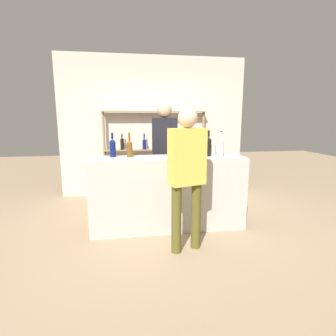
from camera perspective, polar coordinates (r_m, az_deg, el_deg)
ground_plane at (r=3.96m, az=0.00°, el=-12.63°), size 16.00×16.00×0.00m
bar_counter at (r=3.79m, az=0.00°, el=-5.41°), size 2.18×0.56×1.04m
back_wall at (r=5.50m, az=-3.07°, el=8.96°), size 3.78×0.12×2.80m
back_shelf at (r=5.34m, az=-2.79°, el=6.13°), size 2.07×0.18×1.72m
counter_bottle_0 at (r=3.80m, az=8.77°, el=4.79°), size 0.08×0.08×0.38m
counter_bottle_1 at (r=3.76m, az=-11.96°, el=4.42°), size 0.08×0.08×0.34m
counter_bottle_2 at (r=3.71m, az=-8.37°, el=4.37°), size 0.08×0.08×0.35m
counter_bottle_3 at (r=3.79m, az=11.43°, el=4.52°), size 0.08×0.08×0.36m
wine_glass at (r=3.87m, az=4.19°, el=4.29°), size 0.08×0.08×0.14m
ice_bucket at (r=3.67m, az=1.41°, el=3.94°), size 0.19×0.19×0.20m
cork_jar at (r=3.93m, az=9.38°, el=3.98°), size 0.14×0.14×0.16m
customer_center at (r=3.02m, az=4.16°, el=-0.21°), size 0.45×0.30×1.69m
server_behind_counter at (r=4.30m, az=-0.75°, el=4.50°), size 0.40×0.24×1.82m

